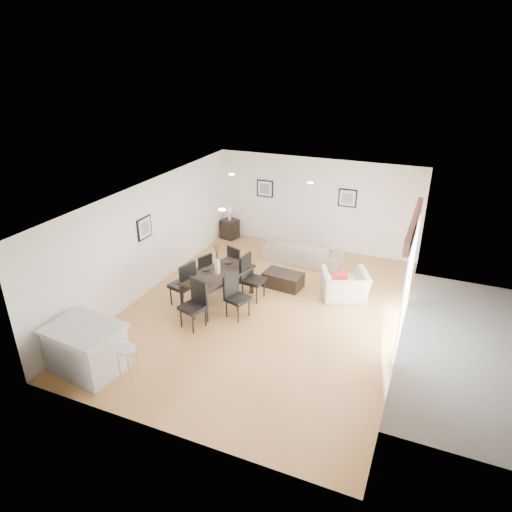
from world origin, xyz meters
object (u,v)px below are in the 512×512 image
at_px(armchair, 344,285).
at_px(dining_chair_foot, 237,262).
at_px(dining_table, 218,276).
at_px(side_table, 230,229).
at_px(dining_chair_head, 196,301).
at_px(dining_chair_wnear, 185,282).
at_px(coffee_table, 283,280).
at_px(bar_stool, 127,353).
at_px(dining_chair_efar, 250,275).
at_px(kitchen_island, 87,348).
at_px(dining_chair_enear, 235,293).
at_px(dining_chair_wfar, 203,270).
at_px(sofa, 303,252).

height_order(armchair, dining_chair_foot, dining_chair_foot).
height_order(dining_table, side_table, dining_table).
bearing_deg(dining_chair_head, dining_chair_wnear, 153.06).
xyz_separation_m(armchair, coffee_table, (-1.54, -0.02, -0.15)).
height_order(dining_chair_foot, bar_stool, dining_chair_foot).
height_order(dining_chair_efar, dining_chair_foot, dining_chair_efar).
height_order(side_table, kitchen_island, kitchen_island).
relative_size(dining_chair_wnear, dining_chair_enear, 1.10).
xyz_separation_m(dining_chair_wnear, dining_chair_wfar, (-0.02, 0.88, -0.09)).
relative_size(dining_chair_head, kitchen_island, 0.74).
bearing_deg(kitchen_island, bar_stool, 5.95).
bearing_deg(coffee_table, dining_table, -126.10).
bearing_deg(dining_chair_foot, dining_table, 112.55).
xyz_separation_m(armchair, kitchen_island, (-3.76, -4.50, 0.13)).
height_order(dining_chair_wfar, dining_chair_efar, dining_chair_efar).
distance_m(dining_chair_efar, coffee_table, 1.08).
xyz_separation_m(sofa, dining_chair_head, (-1.14, -3.97, 0.28)).
xyz_separation_m(dining_chair_head, coffee_table, (1.13, 2.38, -0.40)).
bearing_deg(dining_chair_enear, kitchen_island, 166.83).
distance_m(sofa, dining_chair_efar, 2.50).
height_order(dining_chair_wnear, dining_chair_wfar, dining_chair_wnear).
bearing_deg(kitchen_island, sofa, 75.76).
relative_size(dining_chair_head, dining_chair_foot, 1.09).
relative_size(dining_chair_wfar, side_table, 1.54).
xyz_separation_m(dining_chair_wfar, coffee_table, (1.79, 0.87, -0.33)).
height_order(dining_chair_enear, side_table, dining_chair_enear).
height_order(sofa, kitchen_island, kitchen_island).
bearing_deg(dining_chair_wnear, side_table, -154.61).
bearing_deg(dining_table, kitchen_island, -94.38).
bearing_deg(coffee_table, dining_chair_foot, -165.21).
xyz_separation_m(kitchen_island, bar_stool, (0.92, 0.00, 0.16)).
xyz_separation_m(dining_table, side_table, (-1.49, 3.70, -0.36)).
xyz_separation_m(armchair, dining_chair_efar, (-2.08, -0.86, 0.26)).
xyz_separation_m(dining_chair_wnear, kitchen_island, (-0.45, -2.73, -0.15)).
xyz_separation_m(dining_chair_enear, dining_chair_efar, (-0.01, 0.87, 0.05)).
relative_size(dining_chair_enear, dining_chair_head, 0.95).
relative_size(sofa, dining_chair_foot, 2.19).
bearing_deg(kitchen_island, side_table, 99.49).
height_order(sofa, dining_chair_enear, dining_chair_enear).
height_order(dining_table, dining_chair_efar, dining_chair_efar).
relative_size(dining_chair_efar, bar_stool, 1.50).
bearing_deg(dining_chair_enear, dining_chair_efar, 18.93).
bearing_deg(coffee_table, dining_chair_efar, -117.23).
relative_size(armchair, bar_stool, 1.45).
relative_size(armchair, dining_chair_foot, 1.08).
height_order(sofa, dining_chair_efar, dining_chair_efar).
height_order(sofa, dining_chair_wfar, dining_chair_wfar).
bearing_deg(coffee_table, dining_chair_enear, -101.49).
distance_m(dining_chair_efar, bar_stool, 3.72).
bearing_deg(armchair, dining_chair_head, 18.08).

